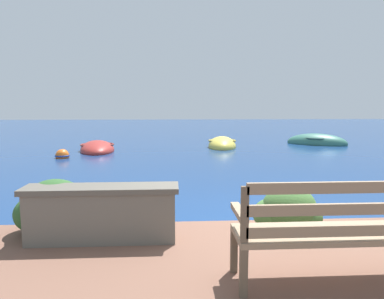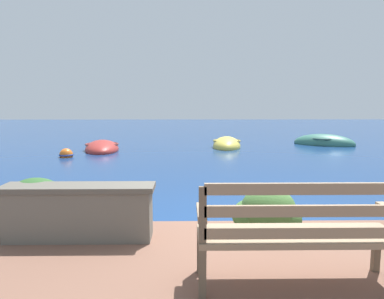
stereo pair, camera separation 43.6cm
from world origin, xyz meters
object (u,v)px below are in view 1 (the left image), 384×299
(park_bench, at_px, (335,229))
(rowboat_far, at_px, (317,143))
(rowboat_nearest, at_px, (97,149))
(mooring_buoy, at_px, (62,156))
(rowboat_mid, at_px, (222,146))

(park_bench, height_order, rowboat_far, park_bench)
(rowboat_nearest, relative_size, mooring_buoy, 5.86)
(park_bench, relative_size, mooring_buoy, 3.45)
(rowboat_nearest, distance_m, mooring_buoy, 1.94)
(park_bench, relative_size, rowboat_nearest, 0.59)
(rowboat_far, bearing_deg, mooring_buoy, 51.71)
(rowboat_nearest, bearing_deg, rowboat_mid, 88.43)
(park_bench, bearing_deg, mooring_buoy, 117.70)
(rowboat_nearest, height_order, mooring_buoy, rowboat_nearest)
(rowboat_mid, distance_m, mooring_buoy, 6.38)
(park_bench, relative_size, rowboat_far, 0.59)
(rowboat_mid, relative_size, rowboat_far, 0.83)
(rowboat_nearest, bearing_deg, rowboat_far, 88.54)
(park_bench, distance_m, rowboat_far, 13.45)
(rowboat_mid, bearing_deg, park_bench, -176.65)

